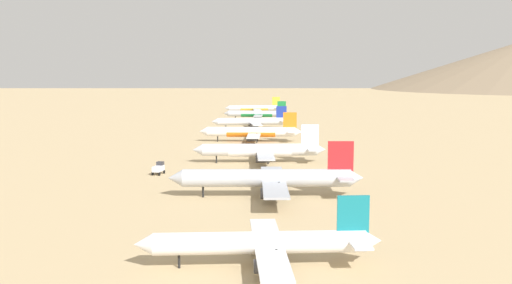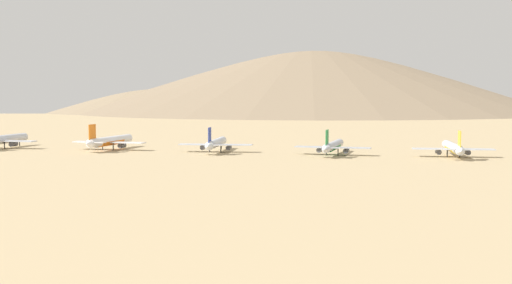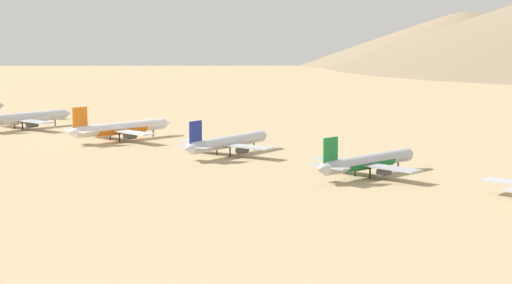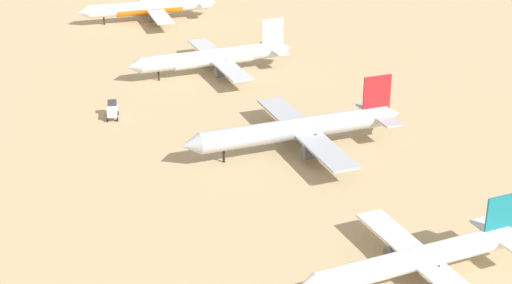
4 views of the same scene
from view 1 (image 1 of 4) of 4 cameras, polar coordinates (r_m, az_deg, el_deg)
The scene contains 9 objects.
ground_plane at distance 263.56m, azimuth 0.03°, elevation -0.02°, with size 2030.49×2030.49×0.00m, color tan.
parked_jet_0 at distance 430.40m, azimuth -0.13°, elevation 3.39°, with size 43.97×35.87×12.68m.
parked_jet_1 at distance 377.21m, azimuth 0.13°, elevation 2.83°, with size 43.57×35.32×12.59m.
parked_jet_2 at distance 320.09m, azimuth -0.34°, elevation 2.05°, with size 44.55×36.42×12.88m.
parked_jet_3 at distance 264.37m, azimuth -0.42°, elevation 1.00°, with size 47.66×38.61×13.77m.
parked_jet_4 at distance 205.27m, azimuth 0.48°, elevation -0.82°, with size 48.02×39.06×13.84m.
parked_jet_5 at distance 150.50m, azimuth 1.29°, elevation -3.65°, with size 51.62×41.94×14.88m.
parked_jet_6 at distance 98.90m, azimuth 0.69°, elevation -10.04°, with size 42.46×34.60×12.24m.
service_truck at distance 185.97m, azimuth -9.68°, elevation -2.56°, with size 3.47×5.52×3.90m.
Camera 1 is at (-13.61, 261.05, 33.60)m, focal length 40.16 mm.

